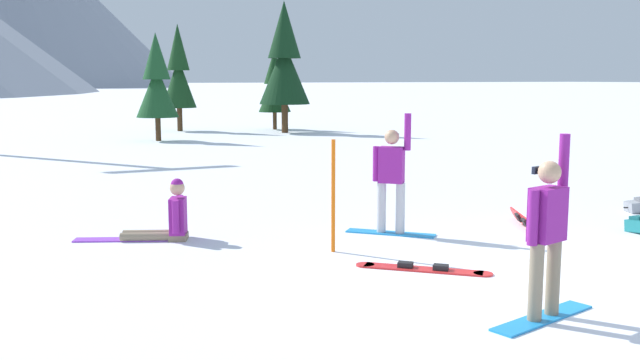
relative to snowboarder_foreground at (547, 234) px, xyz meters
The scene contains 12 objects.
ground_plane 1.95m from the snowboarder_foreground, 40.84° to the left, with size 800.00×800.00×0.00m, color white.
snowboarder_foreground is the anchor object (origin of this frame).
snowboarder_midground 4.41m from the snowboarder_foreground, 80.41° to the left, with size 1.25×1.24×2.01m.
snowboarder_background 6.19m from the snowboarder_foreground, 116.15° to the left, with size 1.78×1.06×0.99m.
loose_snowboard_far_spare 4.94m from the snowboarder_foreground, 50.79° to the left, with size 0.93×1.63×0.23m.
loose_snowboard_near_right 2.39m from the snowboarder_foreground, 91.44° to the left, with size 1.54×1.44×0.09m.
backpack_grey 7.26m from the snowboarder_foreground, 32.89° to the left, with size 0.55×0.46×0.30m.
trail_marker_pole 3.73m from the snowboarder_foreground, 100.48° to the left, with size 0.06×0.06×1.68m, color orange.
pine_tree_young 29.18m from the snowboarder_foreground, 73.55° to the left, with size 1.63×1.63×4.02m.
pine_tree_broad 23.95m from the snowboarder_foreground, 86.67° to the left, with size 1.73×1.73×4.43m.
pine_tree_short 26.96m from the snowboarder_foreground, 73.01° to the left, with size 2.39×2.39×6.16m.
pine_tree_leaning 29.22m from the snowboarder_foreground, 82.85° to the left, with size 1.67×1.67×5.19m.
Camera 1 is at (-6.66, -6.73, 2.56)m, focal length 40.03 mm.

